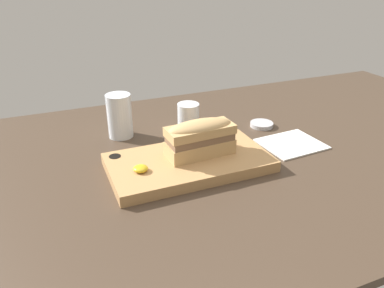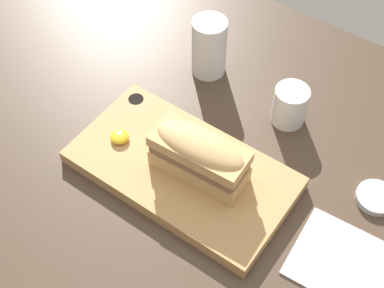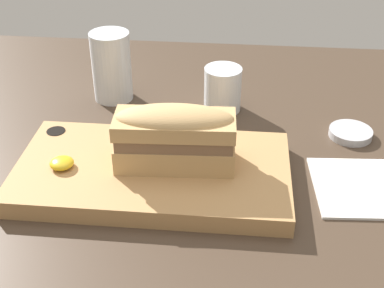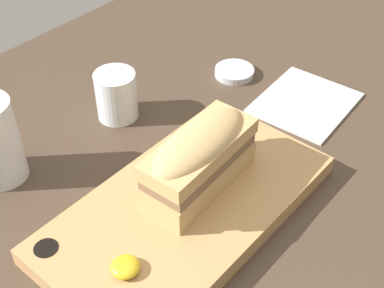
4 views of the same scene
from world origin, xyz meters
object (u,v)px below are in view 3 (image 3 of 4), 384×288
at_px(sandwich, 175,135).
at_px(water_glass, 112,71).
at_px(serving_board, 152,172).
at_px(napkin, 371,188).
at_px(wine_glass, 223,90).
at_px(condiment_dish, 351,133).

relative_size(sandwich, water_glass, 1.35).
relative_size(serving_board, napkin, 2.30).
height_order(serving_board, napkin, serving_board).
distance_m(wine_glass, napkin, 0.31).
relative_size(serving_board, water_glass, 3.10).
height_order(wine_glass, napkin, wine_glass).
bearing_deg(sandwich, water_glass, 120.97).
distance_m(napkin, condiment_dish, 0.14).
bearing_deg(wine_glass, napkin, -43.80).
xyz_separation_m(serving_board, condiment_dish, (0.30, 0.15, -0.01)).
bearing_deg(sandwich, wine_glass, 75.36).
bearing_deg(water_glass, condiment_dish, -13.04).
relative_size(water_glass, wine_glass, 1.60).
height_order(wine_glass, condiment_dish, wine_glass).
xyz_separation_m(water_glass, wine_glass, (0.20, -0.02, -0.02)).
xyz_separation_m(serving_board, water_glass, (-0.11, 0.25, 0.04)).
bearing_deg(serving_board, condiment_dish, 26.33).
relative_size(serving_board, wine_glass, 4.96).
distance_m(sandwich, condiment_dish, 0.31).
xyz_separation_m(sandwich, condiment_dish, (0.27, 0.14, -0.07)).
height_order(water_glass, wine_glass, water_glass).
height_order(serving_board, sandwich, sandwich).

